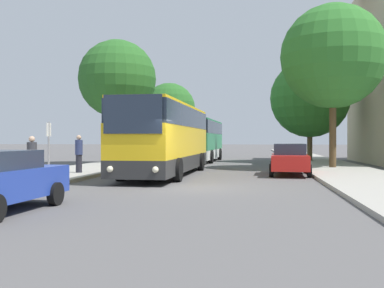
# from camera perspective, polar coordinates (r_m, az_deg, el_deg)

# --- Properties ---
(ground_plane) EXTENTS (300.00, 300.00, 0.00)m
(ground_plane) POSITION_cam_1_polar(r_m,az_deg,el_deg) (16.41, -0.25, -5.59)
(ground_plane) COLOR #565454
(ground_plane) RESTS_ON ground
(sidewalk_left) EXTENTS (4.00, 120.00, 0.15)m
(sidewalk_left) POSITION_cam_1_polar(r_m,az_deg,el_deg) (18.73, -22.03, -4.64)
(sidewalk_left) COLOR #A39E93
(sidewalk_left) RESTS_ON ground_plane
(bus_front) EXTENTS (2.93, 11.83, 3.45)m
(bus_front) POSITION_cam_1_polar(r_m,az_deg,el_deg) (22.31, -3.26, 0.76)
(bus_front) COLOR #2D2D2D
(bus_front) RESTS_ON ground_plane
(bus_middle) EXTENTS (2.90, 10.27, 3.31)m
(bus_middle) POSITION_cam_1_polar(r_m,az_deg,el_deg) (36.26, 1.14, 0.57)
(bus_middle) COLOR silver
(bus_middle) RESTS_ON ground_plane
(parked_car_right_near) EXTENTS (2.10, 4.57, 1.55)m
(parked_car_right_near) POSITION_cam_1_polar(r_m,az_deg,el_deg) (22.81, 12.29, -1.86)
(parked_car_right_near) COLOR red
(parked_car_right_near) RESTS_ON ground_plane
(bus_stop_sign) EXTENTS (0.08, 0.45, 2.41)m
(bus_stop_sign) POSITION_cam_1_polar(r_m,az_deg,el_deg) (20.99, -17.74, 0.23)
(bus_stop_sign) COLOR gray
(bus_stop_sign) RESTS_ON sidewalk_left
(pedestrian_waiting_near) EXTENTS (0.36, 0.36, 1.83)m
(pedestrian_waiting_near) POSITION_cam_1_polar(r_m,az_deg,el_deg) (22.61, -14.17, -1.18)
(pedestrian_waiting_near) COLOR #23232D
(pedestrian_waiting_near) RESTS_ON sidewalk_left
(pedestrian_waiting_far) EXTENTS (0.36, 0.36, 1.74)m
(pedestrian_waiting_far) POSITION_cam_1_polar(r_m,az_deg,el_deg) (17.76, -19.67, -1.83)
(pedestrian_waiting_far) COLOR #23232D
(pedestrian_waiting_far) RESTS_ON sidewalk_left
(tree_left_near) EXTENTS (5.95, 5.95, 8.07)m
(tree_left_near) POSITION_cam_1_polar(r_m,az_deg,el_deg) (51.33, -2.90, 4.44)
(tree_left_near) COLOR #47331E
(tree_left_near) RESTS_ON sidewalk_left
(tree_left_far) EXTENTS (5.55, 5.55, 8.75)m
(tree_left_far) POSITION_cam_1_polar(r_m,az_deg,el_deg) (32.91, -9.46, 8.15)
(tree_left_far) COLOR #513D23
(tree_left_far) RESTS_ON sidewalk_left
(tree_right_near) EXTENTS (6.09, 6.09, 7.87)m
(tree_right_near) POSITION_cam_1_polar(r_m,az_deg,el_deg) (36.11, 14.74, 5.64)
(tree_right_near) COLOR brown
(tree_right_near) RESTS_ON sidewalk_right
(tree_right_mid) EXTENTS (6.08, 6.08, 9.51)m
(tree_right_mid) POSITION_cam_1_polar(r_m,az_deg,el_deg) (27.91, 17.47, 10.55)
(tree_right_mid) COLOR #513D23
(tree_right_mid) RESTS_ON sidewalk_right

